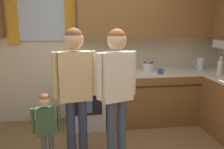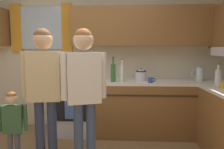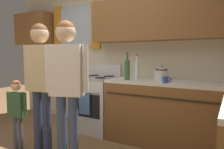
# 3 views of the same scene
# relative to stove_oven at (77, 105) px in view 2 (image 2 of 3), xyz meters

# --- Properties ---
(back_wall_unit) EXTENTS (4.60, 0.42, 2.60)m
(back_wall_unit) POSITION_rel_stove_oven_xyz_m (0.31, 0.28, 1.02)
(back_wall_unit) COLOR beige
(back_wall_unit) RESTS_ON ground
(kitchen_counter_run) EXTENTS (2.18, 1.90, 0.90)m
(kitchen_counter_run) POSITION_rel_stove_oven_xyz_m (1.71, -0.36, -0.02)
(kitchen_counter_run) COLOR brown
(kitchen_counter_run) RESTS_ON ground
(stove_oven) EXTENTS (0.63, 0.67, 1.10)m
(stove_oven) POSITION_rel_stove_oven_xyz_m (0.00, 0.00, 0.00)
(stove_oven) COLOR silver
(stove_oven) RESTS_ON ground
(bottle_milk_white) EXTENTS (0.08, 0.08, 0.31)m
(bottle_milk_white) POSITION_rel_stove_oven_xyz_m (2.14, -0.39, 0.55)
(bottle_milk_white) COLOR white
(bottle_milk_white) RESTS_ON kitchen_counter_run
(bottle_wine_green) EXTENTS (0.08, 0.08, 0.39)m
(bottle_wine_green) POSITION_rel_stove_oven_xyz_m (0.63, -0.16, 0.58)
(bottle_wine_green) COLOR #2D6633
(bottle_wine_green) RESTS_ON kitchen_counter_run
(bottle_tall_clear) EXTENTS (0.07, 0.07, 0.37)m
(bottle_tall_clear) POSITION_rel_stove_oven_xyz_m (0.77, -0.13, 0.57)
(bottle_tall_clear) COLOR silver
(bottle_tall_clear) RESTS_ON kitchen_counter_run
(mug_mustard_yellow) EXTENTS (0.12, 0.08, 0.09)m
(mug_mustard_yellow) POSITION_rel_stove_oven_xyz_m (2.09, -0.66, 0.48)
(mug_mustard_yellow) COLOR gold
(mug_mustard_yellow) RESTS_ON kitchen_counter_run
(mug_cobalt_blue) EXTENTS (0.11, 0.07, 0.08)m
(mug_cobalt_blue) POSITION_rel_stove_oven_xyz_m (1.21, -0.22, 0.48)
(mug_cobalt_blue) COLOR #2D479E
(mug_cobalt_blue) RESTS_ON kitchen_counter_run
(stovetop_kettle) EXTENTS (0.27, 0.20, 0.21)m
(stovetop_kettle) POSITION_rel_stove_oven_xyz_m (1.08, 0.02, 0.53)
(stovetop_kettle) COLOR silver
(stovetop_kettle) RESTS_ON kitchen_counter_run
(water_pitcher) EXTENTS (0.19, 0.11, 0.22)m
(water_pitcher) POSITION_rel_stove_oven_xyz_m (2.02, 0.00, 0.54)
(water_pitcher) COLOR silver
(water_pitcher) RESTS_ON kitchen_counter_run
(adult_holding_child) EXTENTS (0.51, 0.22, 1.64)m
(adult_holding_child) POSITION_rel_stove_oven_xyz_m (-0.12, -1.07, 0.57)
(adult_holding_child) COLOR #2D3856
(adult_holding_child) RESTS_ON ground
(adult_in_plaid) EXTENTS (0.49, 0.27, 1.64)m
(adult_in_plaid) POSITION_rel_stove_oven_xyz_m (0.35, -1.13, 0.56)
(adult_in_plaid) COLOR #38476B
(adult_in_plaid) RESTS_ON ground
(small_child) EXTENTS (0.32, 0.13, 0.94)m
(small_child) POSITION_rel_stove_oven_xyz_m (-0.46, -1.19, 0.12)
(small_child) COLOR #4C4C56
(small_child) RESTS_ON ground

